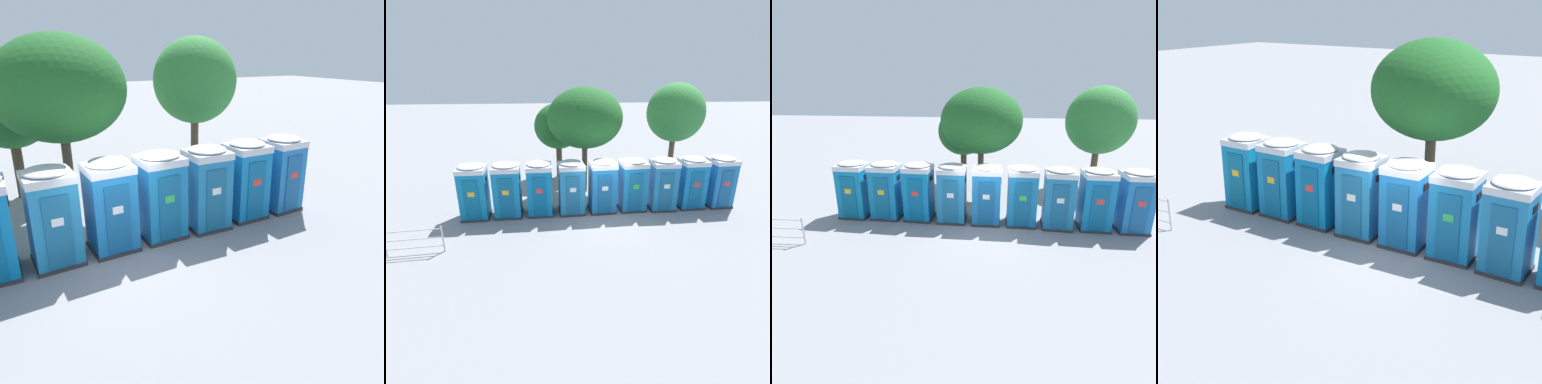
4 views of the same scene
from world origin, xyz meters
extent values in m
plane|color=gray|center=(0.00, 0.00, 0.00)|extent=(120.00, 120.00, 0.00)
cube|color=black|center=(-2.39, 0.43, 1.89)|extent=(0.02, 0.36, 0.20)
cube|color=#2D2D33|center=(-1.48, 0.43, 0.05)|extent=(1.26, 1.26, 0.10)
cube|color=#1D78B3|center=(-1.48, 0.43, 1.15)|extent=(1.20, 1.20, 2.10)
cube|color=#175D8B|center=(-1.45, -0.15, 1.07)|extent=(0.63, 0.06, 1.85)
cube|color=white|center=(-1.45, -0.17, 1.35)|extent=(0.28, 0.02, 0.20)
cube|color=black|center=(-0.90, 0.47, 1.89)|extent=(0.04, 0.36, 0.20)
cube|color=silver|center=(-1.48, 0.43, 2.30)|extent=(1.24, 1.24, 0.20)
ellipsoid|color=silver|center=(-1.48, 0.43, 2.45)|extent=(1.18, 1.18, 0.18)
cube|color=#2D2D33|center=(-0.01, 0.47, 0.05)|extent=(1.27, 1.25, 0.10)
cube|color=#186DB7|center=(-0.01, 0.47, 1.15)|extent=(1.21, 1.19, 2.10)
cube|color=#12558E|center=(0.02, -0.11, 1.07)|extent=(0.63, 0.06, 1.85)
cube|color=white|center=(0.02, -0.13, 1.35)|extent=(0.28, 0.02, 0.20)
cube|color=black|center=(0.58, 0.50, 1.89)|extent=(0.04, 0.36, 0.20)
cube|color=silver|center=(-0.01, 0.47, 2.30)|extent=(1.24, 1.23, 0.20)
ellipsoid|color=silver|center=(-0.01, 0.47, 2.45)|extent=(1.18, 1.17, 0.18)
cube|color=#2D2D33|center=(1.46, 0.53, 0.05)|extent=(1.27, 1.25, 0.10)
cube|color=#1571B0|center=(1.46, 0.53, 1.15)|extent=(1.21, 1.19, 2.10)
cube|color=#105889|center=(1.49, -0.05, 1.07)|extent=(0.64, 0.06, 1.85)
cube|color=green|center=(1.49, -0.07, 1.35)|extent=(0.28, 0.02, 0.20)
cube|color=black|center=(2.06, 0.56, 1.89)|extent=(0.04, 0.36, 0.20)
cube|color=silver|center=(1.46, 0.53, 2.30)|extent=(1.25, 1.22, 0.20)
ellipsoid|color=silver|center=(1.46, 0.53, 2.45)|extent=(1.19, 1.16, 0.18)
cube|color=#2D2D33|center=(2.94, 0.46, 0.05)|extent=(1.23, 1.22, 0.10)
cube|color=#1B73AD|center=(2.94, 0.46, 1.15)|extent=(1.17, 1.16, 2.10)
cube|color=#155987|center=(2.93, -0.12, 1.07)|extent=(0.63, 0.04, 1.85)
cube|color=white|center=(2.93, -0.14, 1.35)|extent=(0.28, 0.01, 0.20)
cube|color=black|center=(3.53, 0.45, 1.89)|extent=(0.03, 0.36, 0.20)
cube|color=silver|center=(2.94, 0.46, 2.30)|extent=(1.21, 1.20, 0.20)
ellipsoid|color=silver|center=(2.94, 0.46, 2.45)|extent=(1.15, 1.14, 0.18)
cube|color=#2D2D33|center=(4.41, 0.55, 0.05)|extent=(1.23, 1.22, 0.10)
cube|color=#1072B7|center=(4.41, 0.55, 1.15)|extent=(1.17, 1.16, 2.10)
cube|color=#0C598F|center=(4.43, -0.04, 1.07)|extent=(0.63, 0.04, 1.85)
cube|color=red|center=(4.43, -0.06, 1.35)|extent=(0.28, 0.01, 0.20)
cube|color=black|center=(5.00, 0.56, 1.89)|extent=(0.03, 0.36, 0.20)
cube|color=silver|center=(4.41, 0.55, 2.30)|extent=(1.21, 1.20, 0.20)
ellipsoid|color=silver|center=(4.41, 0.55, 2.45)|extent=(1.15, 1.14, 0.18)
cube|color=#2D2D33|center=(5.89, 0.56, 0.05)|extent=(1.24, 1.26, 0.10)
cube|color=#1B6BB8|center=(5.89, 0.56, 1.15)|extent=(1.19, 1.20, 2.10)
cube|color=#15548F|center=(5.92, -0.02, 1.07)|extent=(0.62, 0.07, 1.85)
cube|color=red|center=(5.92, -0.04, 1.35)|extent=(0.28, 0.02, 0.20)
cube|color=black|center=(6.46, 0.60, 1.89)|extent=(0.04, 0.36, 0.20)
cube|color=silver|center=(5.89, 0.56, 2.30)|extent=(1.22, 1.24, 0.20)
ellipsoid|color=silver|center=(5.89, 0.56, 2.45)|extent=(1.16, 1.18, 0.18)
cylinder|color=brown|center=(-0.54, 3.13, 1.61)|extent=(0.29, 0.29, 3.22)
ellipsoid|color=#1E5B23|center=(-0.54, 3.13, 4.08)|extent=(3.94, 3.94, 3.12)
cylinder|color=#4C3826|center=(-1.83, 5.89, 1.25)|extent=(0.36, 0.36, 2.49)
ellipsoid|color=#1E5B23|center=(-1.83, 5.89, 3.24)|extent=(2.96, 2.96, 2.74)
cylinder|color=brown|center=(5.75, 6.44, 1.44)|extent=(0.36, 0.36, 2.88)
ellipsoid|color=#337F38|center=(5.75, 6.44, 3.90)|extent=(3.68, 3.68, 3.70)
camera|label=1|loc=(-2.39, -8.64, 5.09)|focal=35.00mm
camera|label=2|loc=(-2.47, -12.66, 6.17)|focal=28.00mm
camera|label=3|loc=(0.87, -11.54, 5.32)|focal=28.00mm
camera|label=4|loc=(6.37, -12.19, 6.64)|focal=50.00mm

